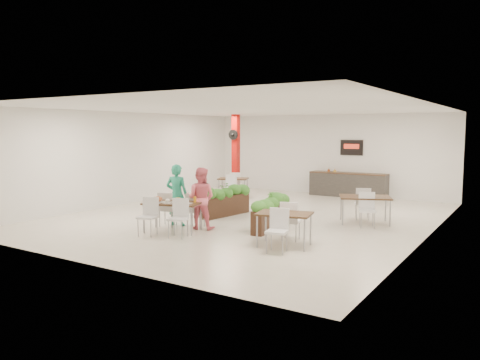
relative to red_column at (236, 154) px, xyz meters
The scene contains 12 objects.
ground 5.11m from the red_column, 51.64° to the right, with size 12.00×12.00×0.00m, color beige.
room_shell 4.85m from the red_column, 51.64° to the right, with size 10.10×12.10×3.22m.
red_column is the anchor object (origin of this frame).
service_counter 4.56m from the red_column, 25.00° to the left, with size 3.00×0.64×2.20m.
main_table 7.13m from the red_column, 70.33° to the right, with size 1.63×1.90×0.92m.
diner_man 6.36m from the red_column, 71.67° to the right, with size 0.61×0.40×1.67m, color #249C76.
diner_woman 6.66m from the red_column, 65.08° to the right, with size 0.78×0.61×1.61m, color #FC7082.
planter_left 4.81m from the red_column, 60.68° to the right, with size 0.60×1.93×1.02m.
planter_right 6.83m from the red_column, 49.35° to the right, with size 0.53×1.89×0.99m.
side_table_a 1.29m from the red_column, 63.93° to the right, with size 1.32×1.66×0.92m.
side_table_b 6.93m from the red_column, 25.69° to the right, with size 1.61×1.65×0.92m.
side_table_c 8.56m from the red_column, 49.88° to the right, with size 1.31×1.67×0.92m.
Camera 1 is at (7.09, -11.83, 2.55)m, focal length 35.00 mm.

